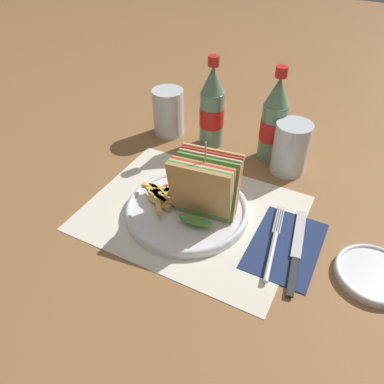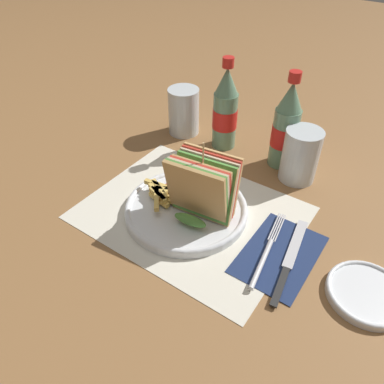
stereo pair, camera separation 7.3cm
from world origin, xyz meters
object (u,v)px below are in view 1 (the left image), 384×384
(coke_bottle_near, at_px, (212,109))
(coke_bottle_far, at_px, (274,122))
(plate_main, at_px, (187,209))
(club_sandwich, at_px, (204,187))
(fork, at_px, (273,248))
(glass_near, at_px, (291,148))
(glass_far, at_px, (168,112))
(side_saucer, at_px, (374,274))
(knife, at_px, (297,250))

(coke_bottle_near, bearing_deg, coke_bottle_far, 3.36)
(plate_main, bearing_deg, coke_bottle_near, 105.22)
(club_sandwich, height_order, fork, club_sandwich)
(coke_bottle_near, relative_size, glass_near, 1.87)
(fork, distance_m, glass_far, 0.46)
(coke_bottle_near, bearing_deg, club_sandwich, -67.62)
(plate_main, bearing_deg, fork, -5.61)
(glass_near, distance_m, glass_far, 0.32)
(glass_near, bearing_deg, plate_main, -119.63)
(coke_bottle_far, distance_m, side_saucer, 0.38)
(side_saucer, bearing_deg, coke_bottle_far, 135.96)
(coke_bottle_far, height_order, glass_near, coke_bottle_far)
(club_sandwich, xyz_separation_m, glass_near, (0.10, 0.23, -0.02))
(plate_main, relative_size, knife, 1.17)
(plate_main, height_order, fork, plate_main)
(plate_main, bearing_deg, glass_far, 126.70)
(knife, bearing_deg, coke_bottle_far, 108.48)
(glass_far, bearing_deg, knife, -32.00)
(glass_near, bearing_deg, fork, -79.16)
(glass_near, bearing_deg, knife, -69.71)
(fork, xyz_separation_m, side_saucer, (0.17, 0.02, -0.00))
(coke_bottle_near, xyz_separation_m, glass_near, (0.20, -0.02, -0.04))
(fork, xyz_separation_m, glass_far, (-0.37, 0.27, 0.05))
(side_saucer, bearing_deg, glass_near, 133.34)
(club_sandwich, distance_m, knife, 0.20)
(fork, bearing_deg, plate_main, 165.11)
(plate_main, relative_size, glass_near, 2.06)
(glass_far, height_order, side_saucer, glass_far)
(fork, relative_size, coke_bottle_far, 0.87)
(plate_main, bearing_deg, club_sandwich, 7.63)
(plate_main, relative_size, glass_far, 2.06)
(fork, distance_m, knife, 0.04)
(fork, bearing_deg, knife, 12.82)
(coke_bottle_far, bearing_deg, knife, -62.24)
(side_saucer, bearing_deg, glass_far, 155.20)
(fork, distance_m, glass_near, 0.26)
(fork, bearing_deg, club_sandwich, 162.08)
(fork, height_order, knife, fork)
(glass_near, bearing_deg, club_sandwich, -113.36)
(fork, xyz_separation_m, coke_bottle_far, (-0.10, 0.28, 0.09))
(glass_near, relative_size, side_saucer, 0.93)
(club_sandwich, xyz_separation_m, side_saucer, (0.31, 0.00, -0.07))
(club_sandwich, relative_size, coke_bottle_far, 0.71)
(fork, relative_size, coke_bottle_near, 0.87)
(fork, height_order, coke_bottle_near, coke_bottle_near)
(fork, distance_m, coke_bottle_far, 0.31)
(glass_near, bearing_deg, coke_bottle_near, 173.50)
(knife, bearing_deg, side_saucer, -5.99)
(fork, xyz_separation_m, coke_bottle_near, (-0.25, 0.27, 0.09))
(knife, bearing_deg, coke_bottle_near, 128.97)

